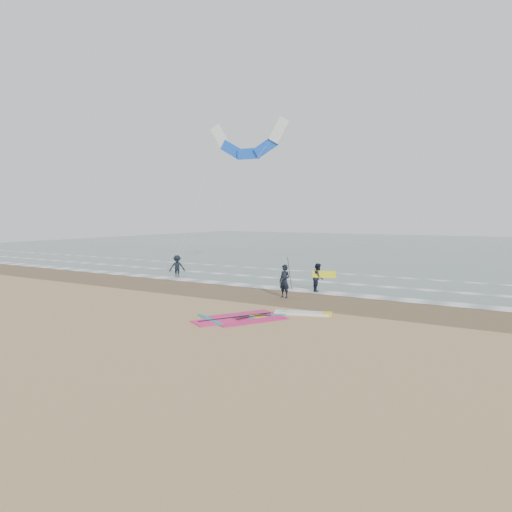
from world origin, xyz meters
The scene contains 11 objects.
ground centered at (0.00, 0.00, 0.00)m, with size 120.00×120.00×0.00m, color tan.
sea_water centered at (0.00, 48.00, 0.01)m, with size 120.00×80.00×0.02m, color #47605E.
wet_sand_band centered at (0.00, 6.00, 0.00)m, with size 120.00×5.00×0.01m, color brown.
foam_waterline centered at (0.00, 10.44, 0.03)m, with size 120.00×9.15×0.02m.
windsurf_rig centered at (1.54, 1.15, 0.03)m, with size 5.11×4.84×0.12m.
person_standing centered at (0.27, 5.75, 0.88)m, with size 0.64×0.42×1.75m, color black.
person_walking centered at (1.03, 8.43, 0.81)m, with size 0.78×0.61×1.62m, color black.
person_wading centered at (-10.90, 10.33, 0.87)m, with size 1.13×0.65×1.74m, color black.
held_pole centered at (0.57, 5.75, 1.28)m, with size 0.17×0.86×1.82m.
carried_kiteboard centered at (1.43, 8.33, 1.02)m, with size 1.30×0.51×0.39m.
surf_kite centered at (-6.96, 13.90, 9.57)m, with size 7.31×3.77×10.14m.
Camera 1 is at (11.00, -15.29, 4.31)m, focal length 32.00 mm.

